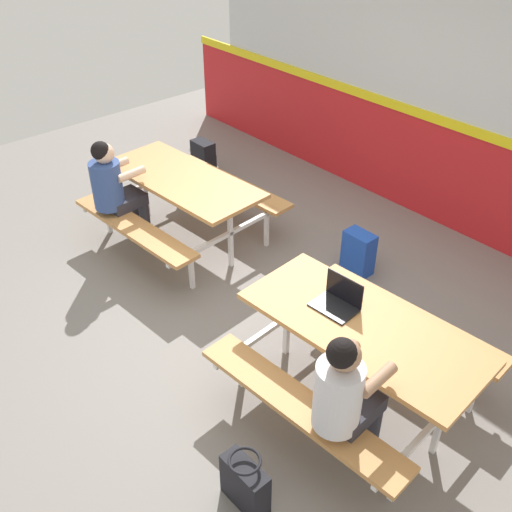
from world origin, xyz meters
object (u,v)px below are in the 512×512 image
object	(u,v)px
tote_bag_bright	(245,483)
satchel_spare	(204,158)
picnic_table_right	(360,343)
student_further	(345,394)
student_nearer	(114,186)
laptop_dark	(337,301)
backpack_dark	(359,253)
picnic_table_left	(183,192)

from	to	relation	value
tote_bag_bright	satchel_spare	bearing A→B (deg)	145.97
satchel_spare	picnic_table_right	bearing A→B (deg)	-20.84
picnic_table_right	satchel_spare	size ratio (longest dim) A/B	4.08
student_further	tote_bag_bright	world-z (taller)	student_further
student_further	satchel_spare	distance (m)	4.54
student_nearer	satchel_spare	distance (m)	1.89
tote_bag_bright	satchel_spare	size ratio (longest dim) A/B	0.98
laptop_dark	tote_bag_bright	world-z (taller)	laptop_dark
laptop_dark	student_nearer	bearing A→B (deg)	-174.77
student_nearer	satchel_spare	xyz separation A→B (m)	(-0.76, 1.66, -0.49)
student_further	picnic_table_right	bearing A→B (deg)	120.82
laptop_dark	backpack_dark	world-z (taller)	laptop_dark
student_further	backpack_dark	world-z (taller)	student_further
picnic_table_left	student_nearer	world-z (taller)	student_nearer
student_further	student_nearer	bearing A→B (deg)	174.70
picnic_table_left	picnic_table_right	world-z (taller)	same
picnic_table_left	backpack_dark	bearing A→B (deg)	30.37
picnic_table_left	student_further	bearing A→B (deg)	-16.67
picnic_table_left	tote_bag_bright	xyz separation A→B (m)	(2.76, -1.53, -0.38)
picnic_table_right	satchel_spare	bearing A→B (deg)	159.16
picnic_table_right	tote_bag_bright	size ratio (longest dim) A/B	4.18
picnic_table_left	tote_bag_bright	world-z (taller)	picnic_table_left
picnic_table_left	satchel_spare	distance (m)	1.58
student_nearer	student_further	distance (m)	3.32
picnic_table_right	picnic_table_left	bearing A→B (deg)	172.44
student_nearer	laptop_dark	bearing A→B (deg)	5.23
picnic_table_right	student_nearer	bearing A→B (deg)	-175.60
picnic_table_right	backpack_dark	world-z (taller)	picnic_table_right
picnic_table_right	tote_bag_bright	xyz separation A→B (m)	(0.12, -1.18, -0.38)
picnic_table_left	laptop_dark	xyz separation A→B (m)	(2.39, -0.33, 0.21)
picnic_table_left	satchel_spare	bearing A→B (deg)	135.71
backpack_dark	satchel_spare	bearing A→B (deg)	176.91
backpack_dark	picnic_table_right	bearing A→B (deg)	-50.41
student_further	tote_bag_bright	distance (m)	0.85
satchel_spare	tote_bag_bright	bearing A→B (deg)	-34.03
picnic_table_right	backpack_dark	size ratio (longest dim) A/B	4.08
picnic_table_right	student_further	xyz separation A→B (m)	(0.32, -0.54, 0.13)
student_nearer	laptop_dark	distance (m)	2.74
student_nearer	picnic_table_right	bearing A→B (deg)	4.40
student_further	laptop_dark	size ratio (longest dim) A/B	3.61
backpack_dark	satchel_spare	distance (m)	2.69
picnic_table_right	laptop_dark	world-z (taller)	laptop_dark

